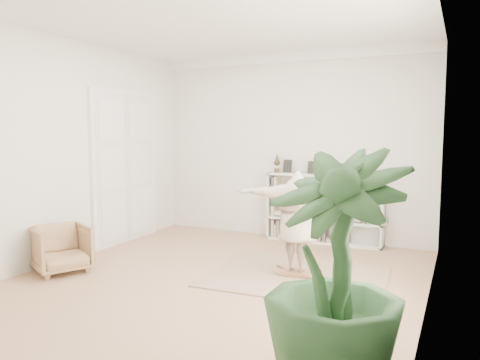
# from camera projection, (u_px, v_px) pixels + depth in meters

# --- Properties ---
(floor) EXTENTS (6.00, 6.00, 0.00)m
(floor) POSITION_uv_depth(u_px,v_px,m) (219.00, 279.00, 6.67)
(floor) COLOR tan
(floor) RESTS_ON ground
(room_shell) EXTENTS (6.00, 6.00, 6.00)m
(room_shell) POSITION_uv_depth(u_px,v_px,m) (290.00, 57.00, 8.94)
(room_shell) COLOR silver
(room_shell) RESTS_ON floor
(doors) EXTENTS (0.09, 1.78, 2.92)m
(doors) POSITION_uv_depth(u_px,v_px,m) (125.00, 168.00, 8.85)
(doors) COLOR white
(doors) RESTS_ON floor
(bookshelf) EXTENTS (2.20, 0.35, 1.64)m
(bookshelf) POSITION_uv_depth(u_px,v_px,m) (324.00, 209.00, 8.81)
(bookshelf) COLOR silver
(bookshelf) RESTS_ON floor
(armchair) EXTENTS (1.03, 1.02, 0.70)m
(armchair) POSITION_uv_depth(u_px,v_px,m) (61.00, 249.00, 7.00)
(armchair) COLOR tan
(armchair) RESTS_ON floor
(rug) EXTENTS (2.61, 2.14, 0.02)m
(rug) POSITION_uv_depth(u_px,v_px,m) (297.00, 276.00, 6.79)
(rug) COLOR tan
(rug) RESTS_ON floor
(rocker_board) EXTENTS (0.47, 0.30, 0.10)m
(rocker_board) POSITION_uv_depth(u_px,v_px,m) (297.00, 272.00, 6.78)
(rocker_board) COLOR #8D5E38
(rocker_board) RESTS_ON rug
(person) EXTENTS (1.83, 0.59, 1.47)m
(person) POSITION_uv_depth(u_px,v_px,m) (298.00, 219.00, 6.70)
(person) COLOR #BEA68E
(person) RESTS_ON rocker_board
(houseplant) EXTENTS (1.38, 1.38, 1.98)m
(houseplant) POSITION_uv_depth(u_px,v_px,m) (335.00, 275.00, 3.65)
(houseplant) COLOR #274D26
(houseplant) RESTS_ON floor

